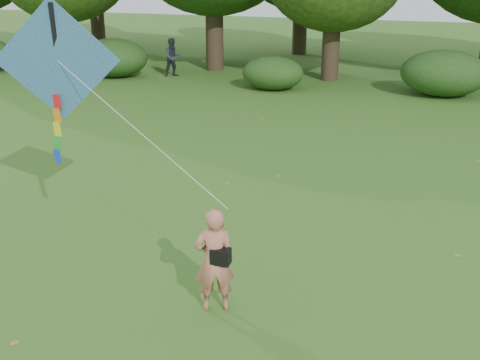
# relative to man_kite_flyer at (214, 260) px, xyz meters

# --- Properties ---
(ground) EXTENTS (100.00, 100.00, 0.00)m
(ground) POSITION_rel_man_kite_flyer_xyz_m (0.67, 0.00, -0.88)
(ground) COLOR #265114
(ground) RESTS_ON ground
(man_kite_flyer) EXTENTS (0.75, 0.64, 1.75)m
(man_kite_flyer) POSITION_rel_man_kite_flyer_xyz_m (0.00, 0.00, 0.00)
(man_kite_flyer) COLOR #BF6D5A
(man_kite_flyer) RESTS_ON ground
(bystander_left) EXTENTS (1.11, 1.09, 1.80)m
(bystander_left) POSITION_rel_man_kite_flyer_xyz_m (-8.65, 18.73, 0.03)
(bystander_left) COLOR #252932
(bystander_left) RESTS_ON ground
(crossbody_bag) EXTENTS (0.43, 0.20, 0.70)m
(crossbody_bag) POSITION_rel_man_kite_flyer_xyz_m (0.12, -0.03, 0.12)
(crossbody_bag) COLOR black
(crossbody_bag) RESTS_ON ground
(flying_kite) EXTENTS (4.58, 1.61, 3.00)m
(flying_kite) POSITION_rel_man_kite_flyer_xyz_m (-3.27, 1.18, 2.76)
(flying_kite) COLOR #2752AC
(flying_kite) RESTS_ON ground
(shrub_band) EXTENTS (39.15, 3.22, 1.88)m
(shrub_band) POSITION_rel_man_kite_flyer_xyz_m (-0.05, 17.61, -0.02)
(shrub_band) COLOR #264919
(shrub_band) RESTS_ON ground
(fallen_leaves) EXTENTS (10.45, 14.32, 0.01)m
(fallen_leaves) POSITION_rel_man_kite_flyer_xyz_m (1.55, 5.10, -0.87)
(fallen_leaves) COLOR olive
(fallen_leaves) RESTS_ON ground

